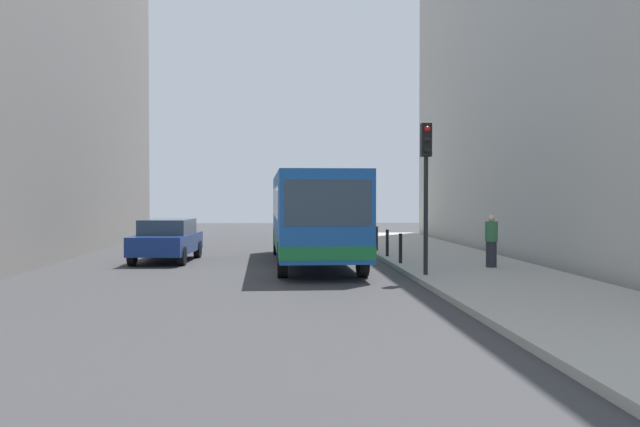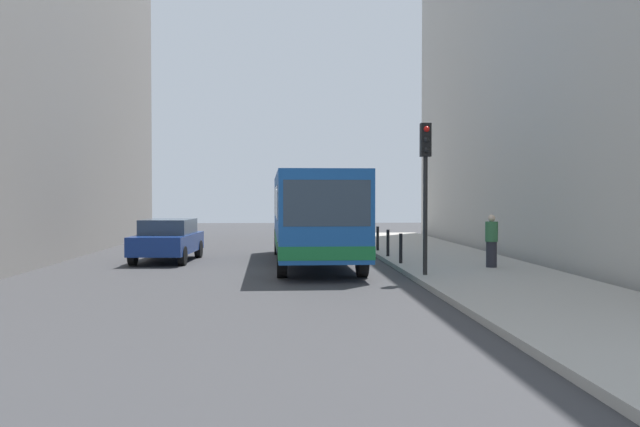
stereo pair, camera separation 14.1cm
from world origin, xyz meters
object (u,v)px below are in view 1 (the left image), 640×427
traffic_light (426,169)px  bollard_mid (387,243)px  bollard_far (377,238)px  pedestrian_near_signal (491,241)px  bus (313,213)px  bollard_near (401,248)px  car_beside_bus (167,239)px

traffic_light → bollard_mid: traffic_light is taller
bollard_mid → bollard_far: same height
bollard_mid → pedestrian_near_signal: size_ratio=0.60×
bus → bollard_near: (2.73, -1.56, -1.10)m
bus → pedestrian_near_signal: (5.25, -2.93, -0.79)m
bollard_mid → bollard_far: size_ratio=1.00×
bollard_near → bollard_far: 5.34m
bollard_far → bollard_near: bearing=-90.0°
bus → bollard_mid: (2.73, 1.11, -1.10)m
car_beside_bus → traffic_light: (7.90, -6.02, 2.22)m
traffic_light → bollard_far: 8.96m
car_beside_bus → bollard_far: bearing=-158.4°
bus → bollard_far: bearing=-127.1°
traffic_light → bus: bearing=120.3°
bus → car_beside_bus: 5.28m
bollard_mid → bollard_far: bearing=90.0°
bus → traffic_light: bearing=119.1°
traffic_light → pedestrian_near_signal: traffic_light is taller
bus → car_beside_bus: (-5.06, 1.17, -0.94)m
bollard_mid → pedestrian_near_signal: pedestrian_near_signal is taller
bus → bollard_mid: 3.15m
bus → bollard_near: size_ratio=11.66×
traffic_light → bollard_far: size_ratio=4.32×
traffic_light → bollard_near: bearing=91.7°
traffic_light → bollard_mid: bearing=91.0°
bus → bollard_mid: bearing=-159.1°
bollard_near → car_beside_bus: bearing=160.7°
bus → car_beside_bus: size_ratio=2.47×
bollard_near → pedestrian_near_signal: size_ratio=0.60×
car_beside_bus → pedestrian_near_signal: pedestrian_near_signal is taller
bollard_near → bollard_mid: same height
car_beside_bus → bollard_mid: car_beside_bus is taller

